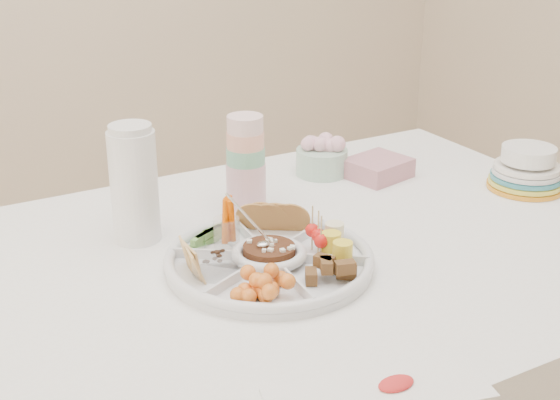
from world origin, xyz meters
TOP-DOWN VIEW (x-y plane):
  - party_tray at (-0.04, -0.04)m, footprint 0.50×0.50m
  - bean_dip at (-0.04, -0.04)m, footprint 0.13×0.13m
  - tortillas at (0.04, 0.07)m, footprint 0.13×0.13m
  - carrot_cucumber at (-0.09, 0.08)m, footprint 0.13×0.13m
  - pita_raisins at (-0.17, -0.03)m, footprint 0.16×0.16m
  - cherries at (-0.11, -0.14)m, footprint 0.16×0.16m
  - granola_chunks at (0.02, -0.16)m, footprint 0.12×0.12m
  - banana_tomato at (0.09, -0.05)m, footprint 0.16×0.16m
  - cup_stack at (0.06, 0.24)m, footprint 0.11×0.11m
  - thermos at (-0.20, 0.20)m, footprint 0.12×0.12m
  - flower_bowl at (0.31, 0.34)m, footprint 0.16×0.16m
  - napkin_stack at (0.42, 0.25)m, footprint 0.16×0.15m
  - plate_stack at (0.67, 0.02)m, footprint 0.21×0.21m
  - placemat at (-0.09, -0.45)m, footprint 0.33×0.18m

SIDE VIEW (x-z plane):
  - placemat at x=-0.09m, z-range 0.76..0.76m
  - party_tray at x=-0.04m, z-range 0.76..0.80m
  - napkin_stack at x=0.42m, z-range 0.76..0.80m
  - bean_dip at x=-0.04m, z-range 0.77..0.81m
  - cherries at x=-0.11m, z-range 0.77..0.82m
  - granola_chunks at x=0.02m, z-range 0.77..0.81m
  - tortillas at x=0.04m, z-range 0.77..0.83m
  - pita_raisins at x=-0.17m, z-range 0.77..0.83m
  - flower_bowl at x=0.31m, z-range 0.76..0.85m
  - plate_stack at x=0.67m, z-range 0.76..0.87m
  - banana_tomato at x=0.09m, z-range 0.77..0.87m
  - carrot_cucumber at x=-0.09m, z-range 0.78..0.87m
  - cup_stack at x=0.06m, z-range 0.76..0.99m
  - thermos at x=-0.20m, z-range 0.76..1.00m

